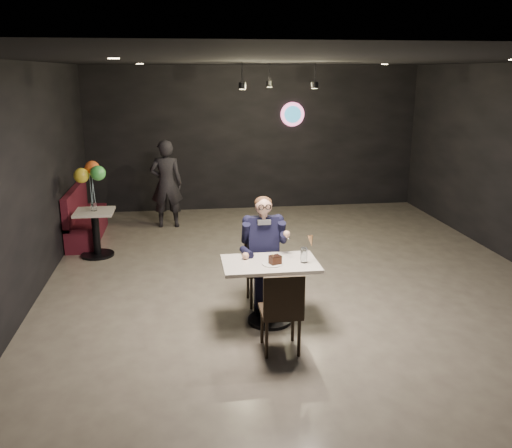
{
  "coord_description": "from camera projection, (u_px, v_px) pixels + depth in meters",
  "views": [
    {
      "loc": [
        -1.56,
        -6.9,
        2.87
      ],
      "look_at": [
        -0.67,
        -0.49,
        1.04
      ],
      "focal_mm": 38.0,
      "sensor_mm": 36.0,
      "label": 1
    }
  ],
  "objects": [
    {
      "name": "side_table",
      "position": [
        96.0,
        234.0,
        8.64
      ],
      "size": [
        0.6,
        0.6,
        0.75
      ],
      "primitive_type": "cube",
      "color": "white",
      "rests_on": "floor"
    },
    {
      "name": "passerby",
      "position": [
        166.0,
        184.0,
        10.17
      ],
      "size": [
        0.62,
        0.41,
        1.66
      ],
      "primitive_type": "imported",
      "rotation": [
        0.0,
        0.0,
        3.11
      ],
      "color": "black",
      "rests_on": "floor"
    },
    {
      "name": "cake_slice",
      "position": [
        275.0,
        260.0,
        6.14
      ],
      "size": [
        0.15,
        0.14,
        0.09
      ],
      "primitive_type": "cube",
      "rotation": [
        0.0,
        0.0,
        0.35
      ],
      "color": "black",
      "rests_on": "dessert_plate"
    },
    {
      "name": "sundae_glass",
      "position": [
        304.0,
        255.0,
        6.21
      ],
      "size": [
        0.08,
        0.08,
        0.18
      ],
      "primitive_type": "cylinder",
      "color": "silver",
      "rests_on": "main_table"
    },
    {
      "name": "balloon_vase",
      "position": [
        94.0,
        207.0,
        8.52
      ],
      "size": [
        0.09,
        0.09,
        0.14
      ],
      "primitive_type": "cylinder",
      "color": "silver",
      "rests_on": "side_table"
    },
    {
      "name": "mint_leaf",
      "position": [
        280.0,
        257.0,
        6.14
      ],
      "size": [
        0.07,
        0.04,
        0.01
      ],
      "primitive_type": "ellipsoid",
      "color": "green",
      "rests_on": "cake_slice"
    },
    {
      "name": "booth_bench",
      "position": [
        86.0,
        213.0,
        9.53
      ],
      "size": [
        0.46,
        1.84,
        0.92
      ],
      "primitive_type": "cube",
      "color": "#4A0F1C",
      "rests_on": "floor"
    },
    {
      "name": "dessert_plate",
      "position": [
        272.0,
        264.0,
        6.16
      ],
      "size": [
        0.24,
        0.24,
        0.01
      ],
      "primitive_type": "cylinder",
      "color": "white",
      "rests_on": "main_table"
    },
    {
      "name": "chair_near",
      "position": [
        280.0,
        310.0,
        5.68
      ],
      "size": [
        0.42,
        0.46,
        0.92
      ],
      "primitive_type": "cube",
      "rotation": [
        0.0,
        0.0,
        -0.01
      ],
      "color": "black",
      "rests_on": "floor"
    },
    {
      "name": "chair_far",
      "position": [
        263.0,
        269.0,
        6.84
      ],
      "size": [
        0.42,
        0.46,
        0.92
      ],
      "primitive_type": "cube",
      "color": "black",
      "rests_on": "floor"
    },
    {
      "name": "balloon_bunch",
      "position": [
        92.0,
        180.0,
        8.4
      ],
      "size": [
        0.43,
        0.43,
        0.7
      ],
      "primitive_type": "cube",
      "color": "yellow",
      "rests_on": "balloon_vase"
    },
    {
      "name": "seated_man",
      "position": [
        263.0,
        250.0,
        6.77
      ],
      "size": [
        0.6,
        0.8,
        1.44
      ],
      "primitive_type": "cube",
      "color": "black",
      "rests_on": "floor"
    },
    {
      "name": "wall_sign",
      "position": [
        292.0,
        114.0,
        11.39
      ],
      "size": [
        0.5,
        0.06,
        0.5
      ],
      "primitive_type": null,
      "color": "pink",
      "rests_on": "floor"
    },
    {
      "name": "floor",
      "position": [
        298.0,
        284.0,
        7.57
      ],
      "size": [
        9.0,
        9.0,
        0.0
      ],
      "primitive_type": "plane",
      "color": "gray",
      "rests_on": "ground"
    },
    {
      "name": "wafer_cone",
      "position": [
        311.0,
        241.0,
        6.2
      ],
      "size": [
        0.08,
        0.08,
        0.13
      ],
      "primitive_type": "cone",
      "rotation": [
        0.0,
        0.0,
        0.26
      ],
      "color": "tan",
      "rests_on": "sundae_glass"
    },
    {
      "name": "main_table",
      "position": [
        270.0,
        292.0,
        6.34
      ],
      "size": [
        1.1,
        0.7,
        0.75
      ],
      "primitive_type": "cube",
      "color": "white",
      "rests_on": "floor"
    },
    {
      "name": "pendant_lights",
      "position": [
        276.0,
        71.0,
        8.69
      ],
      "size": [
        1.4,
        1.2,
        0.36
      ],
      "primitive_type": "cube",
      "color": "black",
      "rests_on": "floor"
    }
  ]
}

